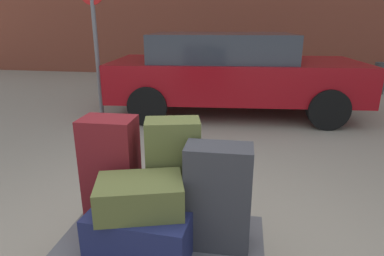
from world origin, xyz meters
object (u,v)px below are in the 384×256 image
(suitcase_navy_rear_left, at_px, (142,231))
(duffel_bag_olive_topmost_pile, at_px, (140,196))
(luggage_cart, at_px, (161,253))
(bollard_kerb_mid, at_px, (379,78))
(suitcase_charcoal_rear_right, at_px, (218,197))
(bollard_kerb_near, at_px, (319,77))
(parked_car, at_px, (231,72))
(suitcase_olive_front_left, at_px, (173,173))
(suitcase_maroon_center, at_px, (111,170))
(no_parking_sign, at_px, (95,31))

(suitcase_navy_rear_left, height_order, duffel_bag_olive_topmost_pile, duffel_bag_olive_topmost_pile)
(luggage_cart, height_order, bollard_kerb_mid, bollard_kerb_mid)
(suitcase_charcoal_rear_right, relative_size, bollard_kerb_near, 0.88)
(luggage_cart, distance_m, duffel_bag_olive_topmost_pile, 0.45)
(parked_car, relative_size, bollard_kerb_mid, 6.16)
(bollard_kerb_mid, bearing_deg, suitcase_olive_front_left, -119.02)
(suitcase_navy_rear_left, height_order, suitcase_maroon_center, suitcase_maroon_center)
(luggage_cart, distance_m, bollard_kerb_mid, 7.42)
(bollard_kerb_mid, bearing_deg, suitcase_navy_rear_left, -118.59)
(duffel_bag_olive_topmost_pile, bearing_deg, suitcase_olive_front_left, 53.89)
(suitcase_navy_rear_left, distance_m, bollard_kerb_mid, 7.53)
(suitcase_charcoal_rear_right, distance_m, bollard_kerb_near, 6.74)
(luggage_cart, bearing_deg, duffel_bag_olive_topmost_pile, -138.72)
(no_parking_sign, bearing_deg, suitcase_charcoal_rear_right, -56.85)
(suitcase_navy_rear_left, distance_m, parked_car, 4.40)
(suitcase_olive_front_left, relative_size, no_parking_sign, 0.30)
(duffel_bag_olive_topmost_pile, distance_m, bollard_kerb_mid, 7.54)
(luggage_cart, xyz_separation_m, bollard_kerb_near, (2.19, 6.54, 0.09))
(suitcase_olive_front_left, distance_m, suitcase_charcoal_rear_right, 0.36)
(suitcase_charcoal_rear_right, distance_m, parked_car, 4.25)
(suitcase_charcoal_rear_right, bearing_deg, suitcase_navy_rear_left, -162.78)
(suitcase_navy_rear_left, bearing_deg, luggage_cart, 45.45)
(duffel_bag_olive_topmost_pile, bearing_deg, parked_car, 69.87)
(suitcase_olive_front_left, bearing_deg, no_parking_sign, 107.85)
(parked_car, bearing_deg, luggage_cart, -92.75)
(suitcase_charcoal_rear_right, xyz_separation_m, bollard_kerb_near, (1.85, 6.48, -0.30))
(bollard_kerb_mid, xyz_separation_m, no_parking_sign, (-5.55, -2.84, 1.10))
(suitcase_navy_rear_left, distance_m, suitcase_olive_front_left, 0.41)
(suitcase_navy_rear_left, bearing_deg, bollard_kerb_mid, 65.58)
(luggage_cart, height_order, suitcase_maroon_center, suitcase_maroon_center)
(no_parking_sign, bearing_deg, luggage_cart, -61.14)
(parked_car, distance_m, bollard_kerb_mid, 4.01)
(parked_car, bearing_deg, suitcase_charcoal_rear_right, -88.24)
(duffel_bag_olive_topmost_pile, bearing_deg, bollard_kerb_mid, 45.10)
(suitcase_charcoal_rear_right, bearing_deg, duffel_bag_olive_topmost_pile, -162.78)
(suitcase_navy_rear_left, xyz_separation_m, bollard_kerb_near, (2.28, 6.61, -0.11))
(duffel_bag_olive_topmost_pile, distance_m, parked_car, 4.39)
(suitcase_navy_rear_left, xyz_separation_m, duffel_bag_olive_topmost_pile, (0.00, -0.00, 0.23))
(suitcase_navy_rear_left, height_order, suitcase_charcoal_rear_right, suitcase_charcoal_rear_right)
(duffel_bag_olive_topmost_pile, height_order, no_parking_sign, no_parking_sign)
(duffel_bag_olive_topmost_pile, relative_size, no_parking_sign, 0.20)
(suitcase_navy_rear_left, bearing_deg, suitcase_olive_front_left, 74.37)
(parked_car, bearing_deg, bollard_kerb_mid, 33.99)
(suitcase_charcoal_rear_right, distance_m, duffel_bag_olive_topmost_pile, 0.45)
(luggage_cart, height_order, duffel_bag_olive_topmost_pile, duffel_bag_olive_topmost_pile)
(no_parking_sign, bearing_deg, parked_car, 15.20)
(luggage_cart, xyz_separation_m, duffel_bag_olive_topmost_pile, (-0.09, -0.07, 0.43))
(bollard_kerb_near, height_order, no_parking_sign, no_parking_sign)
(suitcase_charcoal_rear_right, xyz_separation_m, no_parking_sign, (-2.37, 3.63, 0.81))
(luggage_cart, relative_size, suitcase_navy_rear_left, 2.13)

